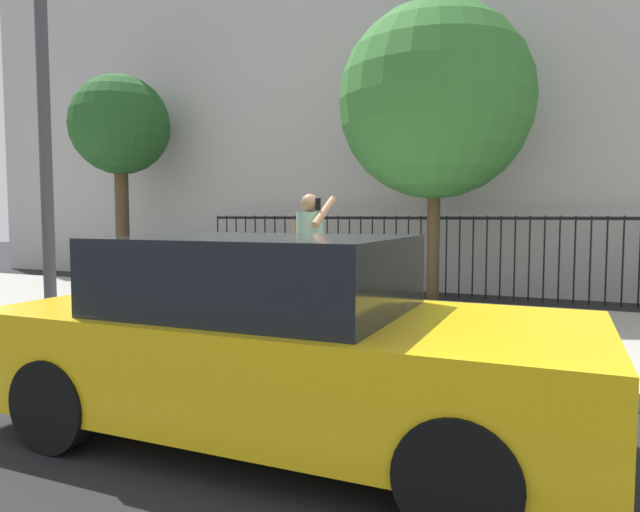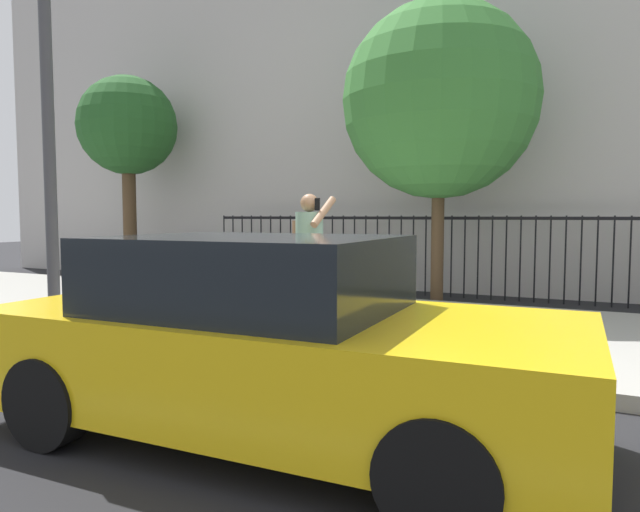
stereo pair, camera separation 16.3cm
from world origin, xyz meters
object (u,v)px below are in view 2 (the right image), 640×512
(pedestrian_on_phone, at_px, (308,252))
(street_tree_mid, at_px, (440,101))
(taxi_yellow, at_px, (271,341))
(street_bench, at_px, (206,267))
(street_tree_far, at_px, (128,128))

(pedestrian_on_phone, xyz_separation_m, street_tree_mid, (0.69, 3.71, 2.43))
(street_tree_mid, bearing_deg, taxi_yellow, -86.42)
(taxi_yellow, relative_size, street_bench, 2.65)
(pedestrian_on_phone, xyz_separation_m, street_bench, (-3.19, 2.18, -0.50))
(street_bench, bearing_deg, street_tree_far, 153.09)
(taxi_yellow, bearing_deg, street_bench, 131.16)
(pedestrian_on_phone, height_order, street_tree_far, street_tree_far)
(taxi_yellow, distance_m, pedestrian_on_phone, 2.97)
(taxi_yellow, relative_size, street_tree_mid, 0.80)
(taxi_yellow, distance_m, street_tree_mid, 7.06)
(pedestrian_on_phone, distance_m, street_tree_far, 8.30)
(pedestrian_on_phone, xyz_separation_m, street_tree_far, (-6.81, 4.02, 2.52))
(street_tree_mid, bearing_deg, pedestrian_on_phone, -100.51)
(street_bench, bearing_deg, taxi_yellow, -48.84)
(pedestrian_on_phone, height_order, street_bench, pedestrian_on_phone)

